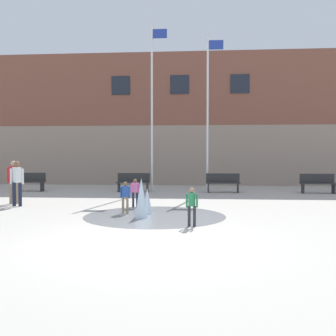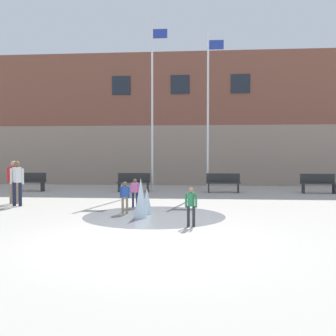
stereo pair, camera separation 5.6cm
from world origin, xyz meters
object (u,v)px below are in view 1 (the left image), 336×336
flagpole_left (152,102)px  child_running (135,191)px  teen_by_trashcan (17,180)px  child_with_pink_shirt (125,195)px  adult_watching (14,179)px  park_bench_under_left_flagpole (133,182)px  flagpole_right (208,107)px  park_bench_near_trashcan (223,183)px  park_bench_left_of_flagpoles (29,182)px  park_bench_far_right (318,183)px  child_in_fountain (192,204)px

flagpole_left → child_running: bearing=-88.9°
teen_by_trashcan → child_with_pink_shirt: (4.12, -1.39, -0.35)m
adult_watching → child_with_pink_shirt: 5.00m
park_bench_under_left_flagpole → flagpole_right: size_ratio=0.21×
park_bench_near_trashcan → child_running: bearing=-120.8°
teen_by_trashcan → child_running: 4.22m
park_bench_left_of_flagpoles → flagpole_right: 9.60m
child_running → park_bench_far_right: bearing=37.7°
adult_watching → flagpole_right: bearing=145.6°
park_bench_left_of_flagpoles → teen_by_trashcan: teen_by_trashcan is taller
child_running → teen_by_trashcan: bearing=-177.9°
park_bench_near_trashcan → child_with_pink_shirt: bearing=-116.0°
teen_by_trashcan → child_with_pink_shirt: teen_by_trashcan is taller
child_in_fountain → park_bench_near_trashcan: bearing=-172.2°
child_in_fountain → flagpole_right: size_ratio=0.13×
teen_by_trashcan → park_bench_under_left_flagpole: bearing=-76.0°
park_bench_near_trashcan → flagpole_right: 3.75m
child_running → child_with_pink_shirt: (-0.08, -1.40, 0.00)m
park_bench_far_right → child_in_fountain: bearing=-122.6°
park_bench_left_of_flagpoles → adult_watching: (1.60, -4.88, 0.45)m
park_bench_far_right → adult_watching: size_ratio=1.01×
park_bench_far_right → child_in_fountain: 10.65m
park_bench_far_right → adult_watching: adult_watching is taller
flagpole_left → park_bench_under_left_flagpole: bearing=-153.2°
child_in_fountain → flagpole_left: 10.42m
teen_by_trashcan → flagpole_right: 9.67m
adult_watching → flagpole_left: 7.87m
park_bench_near_trashcan → park_bench_left_of_flagpoles: bearing=-179.6°
park_bench_near_trashcan → adult_watching: (-7.97, -4.94, 0.45)m
flagpole_left → park_bench_left_of_flagpoles: bearing=-175.1°
park_bench_left_of_flagpoles → child_running: size_ratio=1.62×
park_bench_under_left_flagpole → teen_by_trashcan: teen_by_trashcan is taller
flagpole_right → adult_watching: bearing=-143.3°
flagpole_left → child_with_pink_shirt: bearing=-89.7°
flagpole_right → child_with_pink_shirt: bearing=-110.0°
park_bench_under_left_flagpole → park_bench_far_right: (8.76, -0.03, 0.00)m
park_bench_under_left_flagpole → flagpole_right: 5.17m
park_bench_far_right → teen_by_trashcan: (-11.95, -5.57, 0.45)m
park_bench_far_right → child_in_fountain: (-5.74, -8.97, 0.10)m
teen_by_trashcan → child_in_fountain: teen_by_trashcan is taller
flagpole_right → child_in_fountain: bearing=-93.7°
park_bench_under_left_flagpole → adult_watching: adult_watching is taller
flagpole_left → adult_watching: bearing=-129.9°
park_bench_near_trashcan → flagpole_right: size_ratio=0.21×
park_bench_left_of_flagpoles → child_with_pink_shirt: (6.16, -6.92, 0.10)m
park_bench_near_trashcan → child_with_pink_shirt: size_ratio=1.62×
teen_by_trashcan → adult_watching: bearing=-12.3°
child_in_fountain → teen_by_trashcan: bearing=-102.5°
park_bench_near_trashcan → teen_by_trashcan: 9.39m
adult_watching → child_with_pink_shirt: adult_watching is taller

